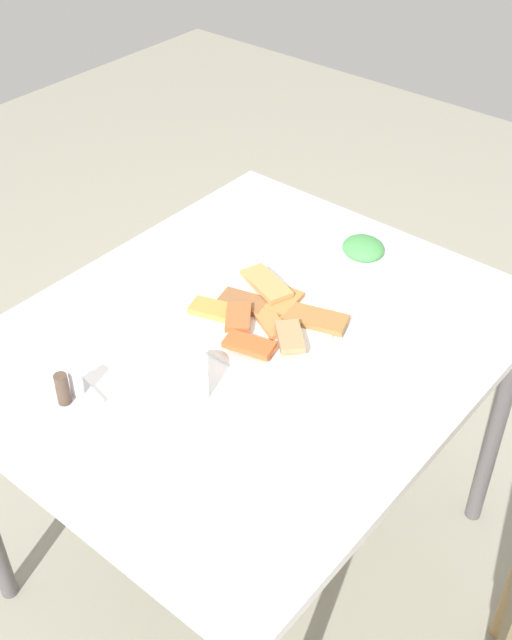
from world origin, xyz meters
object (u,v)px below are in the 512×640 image
Objects in this scene: salad_plate_greens at (363,251)px; spoon at (251,220)px; soda_can at (504,307)px; fork at (240,215)px; paper_napkin at (245,219)px; pide_platter at (265,318)px; drinking_glass at (191,378)px; condiment_caddy at (71,393)px; dining_table at (250,364)px.

spoon is at bearing -79.55° from salad_plate_greens.
fork is (0.01, -0.73, -0.06)m from soda_can.
salad_plate_greens is at bearing 99.89° from paper_napkin.
pide_platter is at bearing -52.79° from soda_can.
drinking_glass reaches higher than salad_plate_greens.
fork is (-0.56, -0.36, -0.04)m from drinking_glass.
soda_can is 0.91m from condiment_caddy.
spoon is 1.62× the size of condiment_caddy.
condiment_caddy is at bearing -20.10° from dining_table.
pide_platter is 0.42m from spoon.
paper_napkin is at bearing -80.11° from salad_plate_greens.
condiment_caddy is at bearing -11.07° from salad_plate_greens.
condiment_caddy is (0.16, -0.17, -0.02)m from drinking_glass.
dining_table is 0.41m from condiment_caddy.
paper_napkin is 0.84× the size of spoon.
drinking_glass reaches higher than paper_napkin.
condiment_caddy is (0.72, 0.16, 0.02)m from spoon.
pide_platter reaches higher than paper_napkin.
fork reaches higher than paper_napkin.
drinking_glass is at bearing 7.03° from pide_platter.
condiment_caddy is at bearing 13.52° from paper_napkin.
spoon is (0.06, -0.31, -0.01)m from salad_plate_greens.
drinking_glass reaches higher than condiment_caddy.
paper_napkin is (-0.30, -0.31, -0.01)m from pide_platter.
salad_plate_greens is 1.15× the size of spoon.
fork reaches higher than dining_table.
spoon reaches higher than dining_table.
condiment_caddy is at bearing -46.22° from drinking_glass.
drinking_glass is at bearing -32.88° from soda_can.
dining_table is at bearing 41.61° from paper_napkin.
drinking_glass is 0.57× the size of fork.
drinking_glass is 0.64× the size of paper_napkin.
drinking_glass is 0.67m from fork.
soda_can is (-0.30, 0.40, 0.05)m from pide_platter.
pide_platter is at bearing -2.85° from salad_plate_greens.
paper_napkin is (-0.35, -0.31, 0.08)m from dining_table.
spoon is at bearing -140.08° from dining_table.
salad_plate_greens is (-0.35, 0.02, 0.00)m from pide_platter.
pide_platter is 1.89× the size of spoon.
drinking_glass is at bearing 133.78° from condiment_caddy.
pide_platter reaches higher than fork.
drinking_glass is (0.57, -0.37, -0.01)m from soda_can.
fork is (0.06, -0.34, -0.01)m from salad_plate_greens.
pide_platter is 0.36m from salad_plate_greens.
salad_plate_greens reaches higher than fork.
spoon is at bearing -135.64° from pide_platter.
soda_can is (0.05, 0.38, 0.05)m from salad_plate_greens.
salad_plate_greens is 0.31m from spoon.
condiment_caddy is (0.72, 0.17, 0.02)m from paper_napkin.
drinking_glass is 0.88× the size of condiment_caddy.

